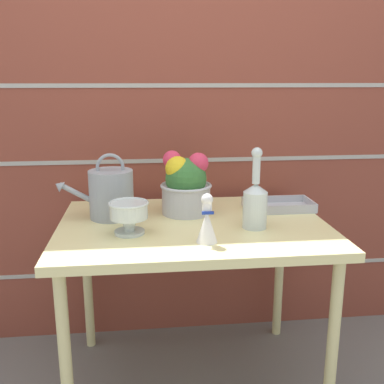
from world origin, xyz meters
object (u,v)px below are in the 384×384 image
glass_decanter (255,202)px  figurine_vase (207,223)px  wire_tray (278,207)px  watering_can (111,193)px  flower_planter (185,185)px  crystal_pedestal_bowl (129,213)px

glass_decanter → figurine_vase: size_ratio=1.78×
figurine_vase → wire_tray: (0.38, 0.38, -0.06)m
watering_can → wire_tray: watering_can is taller
flower_planter → figurine_vase: flower_planter is taller
flower_planter → glass_decanter: size_ratio=0.85×
crystal_pedestal_bowl → wire_tray: size_ratio=0.50×
figurine_vase → crystal_pedestal_bowl: bearing=156.4°
glass_decanter → wire_tray: size_ratio=1.06×
flower_planter → wire_tray: size_ratio=0.90×
watering_can → glass_decanter: 0.60m
wire_tray → watering_can: bearing=-176.6°
figurine_vase → glass_decanter: bearing=33.4°
figurine_vase → watering_can: bearing=136.9°
glass_decanter → figurine_vase: glass_decanter is taller
flower_planter → figurine_vase: bearing=-83.5°
flower_planter → figurine_vase: size_ratio=1.52×
watering_can → crystal_pedestal_bowl: (0.08, -0.22, -0.02)m
glass_decanter → wire_tray: (0.17, 0.24, -0.10)m
crystal_pedestal_bowl → figurine_vase: figurine_vase is taller
glass_decanter → wire_tray: glass_decanter is taller
crystal_pedestal_bowl → figurine_vase: (0.28, -0.12, -0.01)m
glass_decanter → figurine_vase: 0.25m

